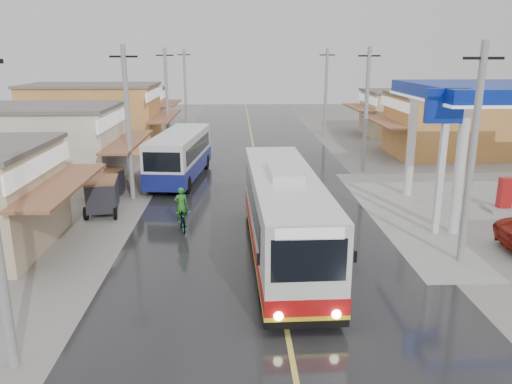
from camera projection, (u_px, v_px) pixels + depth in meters
The scene contains 12 objects.
ground at pixel (275, 264), 18.54m from camera, with size 120.00×120.00×0.00m, color slate.
road at pixel (258, 171), 32.98m from camera, with size 12.00×90.00×0.02m, color black.
centre_line at pixel (258, 171), 32.97m from camera, with size 0.15×90.00×0.01m, color #D8CC4C.
shopfronts_left at pixel (73, 164), 35.39m from camera, with size 11.00×44.00×5.20m, color tan, non-canonical shape.
shopfronts_right at pixel (503, 181), 30.65m from camera, with size 11.00×44.00×4.80m, color #BDB6A6, non-canonical shape.
utility_poles_left at pixel (154, 169), 33.69m from camera, with size 1.60×50.00×8.00m, color gray, non-canonical shape.
utility_poles_right at pixel (363, 171), 33.24m from camera, with size 1.60×36.00×8.00m, color gray, non-canonical shape.
coach_bus at pixel (283, 215), 18.70m from camera, with size 2.83×11.40×3.54m.
second_bus at pixel (180, 155), 30.45m from camera, with size 3.31×8.91×2.89m.
cyclist at pixel (182, 216), 21.98m from camera, with size 1.01×1.94×1.99m.
tricycle_near at pixel (102, 194), 23.98m from camera, with size 1.84×2.32×1.77m.
tricycle_far at pixel (105, 183), 26.61m from camera, with size 1.86×2.33×1.56m.
Camera 1 is at (-1.35, -17.10, 7.56)m, focal length 35.00 mm.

